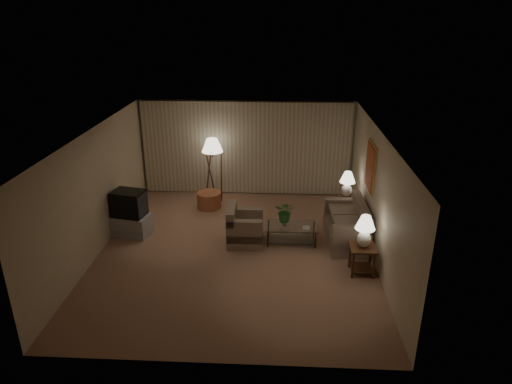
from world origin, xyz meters
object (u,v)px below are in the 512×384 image
(ottoman, at_px, (209,200))
(side_table_near, at_px, (362,255))
(table_lamp_far, at_px, (347,182))
(crt_tv, at_px, (129,203))
(floor_lamp, at_px, (213,168))
(side_table_far, at_px, (346,204))
(table_lamp_near, at_px, (365,229))
(armchair, at_px, (245,229))
(tv_cabinet, at_px, (131,225))
(sofa, at_px, (346,227))
(vase, at_px, (285,222))
(coffee_table, at_px, (291,231))

(ottoman, bearing_deg, side_table_near, -40.96)
(table_lamp_far, xyz_separation_m, ottoman, (-3.59, 0.51, -0.78))
(crt_tv, bearing_deg, floor_lamp, 64.84)
(side_table_far, height_order, table_lamp_near, table_lamp_near)
(side_table_far, bearing_deg, crt_tv, -167.40)
(side_table_near, bearing_deg, armchair, 154.67)
(table_lamp_near, bearing_deg, armchair, 154.67)
(tv_cabinet, bearing_deg, sofa, 10.81)
(vase, bearing_deg, table_lamp_far, 41.05)
(table_lamp_far, bearing_deg, coffee_table, -136.05)
(sofa, relative_size, floor_lamp, 0.97)
(sofa, distance_m, tv_cabinet, 5.05)
(tv_cabinet, bearing_deg, crt_tv, 0.00)
(crt_tv, bearing_deg, tv_cabinet, 0.00)
(vase, bearing_deg, coffee_table, 0.00)
(side_table_near, distance_m, table_lamp_far, 2.67)
(table_lamp_near, relative_size, vase, 4.23)
(sofa, distance_m, vase, 1.41)
(crt_tv, height_order, ottoman, crt_tv)
(coffee_table, bearing_deg, vase, -180.00)
(table_lamp_far, relative_size, crt_tv, 0.83)
(sofa, relative_size, side_table_near, 2.86)
(vase, bearing_deg, table_lamp_near, -38.88)
(coffee_table, xyz_separation_m, ottoman, (-2.19, 1.86, -0.06))
(armchair, bearing_deg, vase, -85.35)
(side_table_far, xyz_separation_m, table_lamp_far, (0.00, -0.00, 0.60))
(side_table_near, bearing_deg, table_lamp_far, 90.00)
(table_lamp_near, xyz_separation_m, vase, (-1.55, 1.25, -0.51))
(sofa, bearing_deg, floor_lamp, -125.52)
(armchair, xyz_separation_m, side_table_far, (2.46, 1.44, 0.04))
(table_lamp_far, relative_size, coffee_table, 0.55)
(side_table_near, distance_m, coffee_table, 1.88)
(coffee_table, relative_size, ottoman, 1.87)
(crt_tv, bearing_deg, vase, 8.86)
(floor_lamp, bearing_deg, vase, -50.55)
(tv_cabinet, relative_size, crt_tv, 1.22)
(side_table_far, xyz_separation_m, ottoman, (-3.59, 0.51, -0.18))
(side_table_far, xyz_separation_m, table_lamp_near, (-0.00, -2.60, 0.61))
(sofa, bearing_deg, side_table_near, 5.13)
(table_lamp_near, height_order, ottoman, table_lamp_near)
(ottoman, bearing_deg, armchair, -59.95)
(table_lamp_far, bearing_deg, floor_lamp, 163.34)
(table_lamp_near, bearing_deg, coffee_table, 138.24)
(armchair, distance_m, tv_cabinet, 2.76)
(crt_tv, bearing_deg, armchair, 6.10)
(crt_tv, bearing_deg, table_lamp_near, -3.65)
(sofa, xyz_separation_m, vase, (-1.40, -0.10, 0.12))
(table_lamp_near, relative_size, coffee_table, 0.57)
(side_table_far, relative_size, vase, 3.71)
(vase, bearing_deg, ottoman, 137.54)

